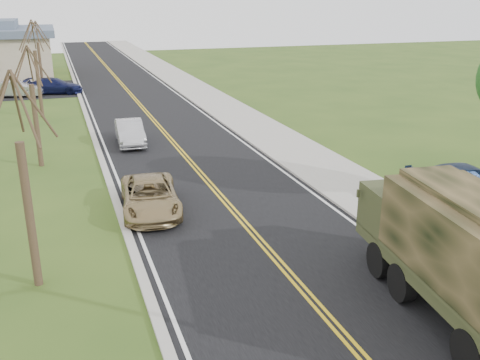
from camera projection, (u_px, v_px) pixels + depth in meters
name	position (u px, v px, depth m)	size (l,w,h in m)	color
road	(132.00, 96.00, 44.26)	(8.00, 120.00, 0.01)	black
curb_right	(181.00, 93.00, 45.52)	(0.30, 120.00, 0.12)	#9E998E
sidewalk_right	(201.00, 92.00, 46.07)	(3.20, 120.00, 0.10)	#9E998E
curb_left	(80.00, 99.00, 42.97)	(0.30, 120.00, 0.10)	#9E998E
bare_tree_a	(27.00, 198.00, 14.42)	(1.93, 2.26, 6.08)	#38281C
bare_tree_b	(35.00, 116.00, 25.20)	(1.83, 2.14, 5.73)	#38281C
bare_tree_c	(38.00, 76.00, 35.84)	(2.04, 2.39, 6.42)	#38281C
bare_tree_d	(40.00, 60.00, 46.64)	(1.88, 2.20, 5.91)	#38281C
military_truck	(459.00, 244.00, 13.34)	(3.17, 6.98, 3.37)	black
suv_champagne	(150.00, 196.00, 20.25)	(2.09, 4.53, 1.26)	#9B8457
sedan_silver	(130.00, 132.00, 29.66)	(1.40, 4.02, 1.33)	#AEADB2
pickup_navy	(466.00, 181.00, 21.67)	(1.94, 4.78, 1.39)	#10203C
lot_car_silver	(16.00, 89.00, 43.73)	(1.44, 4.14, 1.36)	#A0A0A5
lot_car_navy	(54.00, 86.00, 45.23)	(1.87, 4.59, 1.33)	#0F143A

